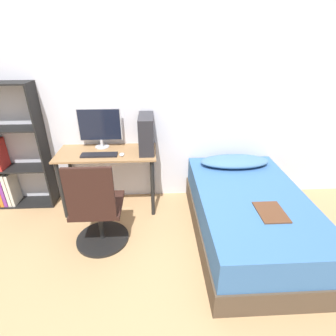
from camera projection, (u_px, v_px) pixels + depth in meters
name	position (u px, v px, depth m)	size (l,w,h in m)	color
ground_plane	(147.00, 283.00, 2.32)	(14.00, 14.00, 0.00)	tan
wall_back	(145.00, 103.00, 3.09)	(8.00, 0.05, 2.50)	silver
desk	(108.00, 162.00, 3.10)	(1.14, 0.51, 0.75)	#997047
bookshelf	(3.00, 155.00, 3.12)	(0.73, 0.27, 1.53)	black
office_chair	(98.00, 215.00, 2.59)	(0.55, 0.55, 0.98)	black
bed	(248.00, 216.00, 2.75)	(1.09, 1.83, 0.54)	#4C3D2D
pillow	(235.00, 161.00, 3.18)	(0.83, 0.36, 0.11)	teal
magazine	(271.00, 212.00, 2.34)	(0.24, 0.32, 0.01)	#56331E
monitor	(100.00, 126.00, 3.06)	(0.50, 0.17, 0.47)	#B7B7BC
keyboard	(99.00, 155.00, 2.94)	(0.41, 0.12, 0.02)	black
pc_tower	(146.00, 134.00, 2.99)	(0.17, 0.42, 0.42)	#232328
mouse	(122.00, 154.00, 2.95)	(0.06, 0.09, 0.02)	silver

